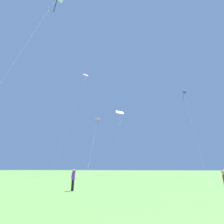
# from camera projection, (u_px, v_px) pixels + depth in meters

# --- Properties ---
(kite_black_large) EXTENTS (3.25, 10.96, 12.10)m
(kite_black_large) POSITION_uv_depth(u_px,v_px,m) (97.00, 122.00, 33.64)
(kite_black_large) COLOR black
(kite_black_large) RESTS_ON ground_plane
(kite_purple_streamer) EXTENTS (2.62, 5.76, 19.54)m
(kite_purple_streamer) POSITION_uv_depth(u_px,v_px,m) (120.00, 115.00, 51.69)
(kite_purple_streamer) COLOR purple
(kite_purple_streamer) RESTS_ON ground_plane
(kite_pink_low) EXTENTS (1.41, 12.10, 29.77)m
(kite_pink_low) POSITION_uv_depth(u_px,v_px,m) (84.00, 79.00, 49.15)
(kite_pink_low) COLOR pink
(kite_pink_low) RESTS_ON ground_plane
(kite_blue_delta) EXTENTS (1.56, 12.58, 20.07)m
(kite_blue_delta) POSITION_uv_depth(u_px,v_px,m) (184.00, 92.00, 39.76)
(kite_blue_delta) COLOR blue
(kite_blue_delta) RESTS_ON ground_plane
(person_far_back) EXTENTS (0.48, 0.28, 1.55)m
(person_far_back) POSITION_uv_depth(u_px,v_px,m) (73.00, 178.00, 12.45)
(person_far_back) COLOR black
(person_far_back) RESTS_ON ground_plane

